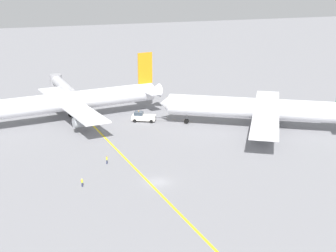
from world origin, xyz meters
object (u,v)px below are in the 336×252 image
airliner_being_pushed (259,109)px  jet_bridge (61,85)px  ground_crew_marshaller_foreground (82,182)px  ground_crew_ramp_agent_by_cones (107,160)px  airliner_at_gate_left (62,102)px  pushback_tug (143,117)px

airliner_being_pushed → jet_bridge: airliner_being_pushed is taller
ground_crew_marshaller_foreground → ground_crew_ramp_agent_by_cones: 12.06m
jet_bridge → ground_crew_ramp_agent_by_cones: bearing=-90.5°
airliner_at_gate_left → ground_crew_ramp_agent_by_cones: 34.95m
ground_crew_marshaller_foreground → ground_crew_ramp_agent_by_cones: size_ratio=0.93×
pushback_tug → ground_crew_marshaller_foreground: pushback_tug is taller
ground_crew_ramp_agent_by_cones → pushback_tug: bearing=58.2°
airliner_being_pushed → ground_crew_marshaller_foreground: size_ratio=27.79×
pushback_tug → jet_bridge: 36.91m
airliner_being_pushed → ground_crew_marshaller_foreground: (-49.81, -20.56, -4.21)m
jet_bridge → ground_crew_marshaller_foreground: bearing=-96.3°
airliner_at_gate_left → pushback_tug: airliner_at_gate_left is taller
ground_crew_ramp_agent_by_cones → jet_bridge: bearing=89.5°
pushback_tug → ground_crew_marshaller_foreground: 43.89m
pushback_tug → airliner_at_gate_left: bearing=159.7°
ground_crew_marshaller_foreground → airliner_at_gate_left: bearing=85.0°
pushback_tug → ground_crew_ramp_agent_by_cones: 31.86m
airliner_being_pushed → airliner_at_gate_left: bearing=152.8°
airliner_at_gate_left → ground_crew_ramp_agent_by_cones: airliner_at_gate_left is taller
airliner_being_pushed → jet_bridge: size_ratio=1.97×
pushback_tug → airliner_being_pushed: bearing=-32.1°
pushback_tug → ground_crew_marshaller_foreground: size_ratio=5.48×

